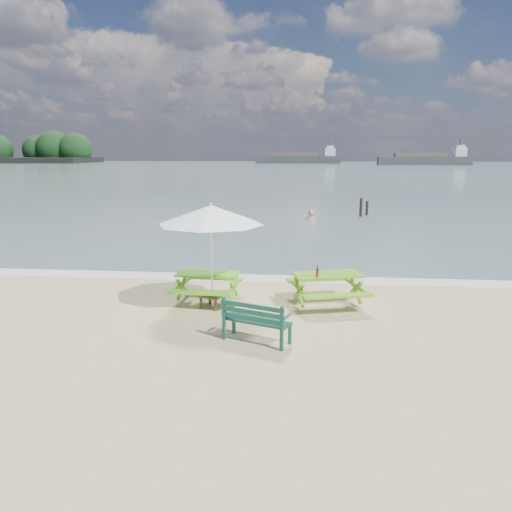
# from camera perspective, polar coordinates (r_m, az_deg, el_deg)

# --- Properties ---
(sea) EXTENTS (300.00, 300.00, 0.00)m
(sea) POSITION_cam_1_polar(r_m,az_deg,el_deg) (94.17, 5.23, 9.72)
(sea) COLOR slate
(sea) RESTS_ON ground
(foam_strip) EXTENTS (22.00, 0.90, 0.01)m
(foam_strip) POSITION_cam_1_polar(r_m,az_deg,el_deg) (14.18, 2.13, -2.63)
(foam_strip) COLOR silver
(foam_strip) RESTS_ON ground
(picnic_table_left) EXTENTS (1.59, 1.74, 0.70)m
(picnic_table_left) POSITION_cam_1_polar(r_m,az_deg,el_deg) (12.09, -5.52, -3.63)
(picnic_table_left) COLOR #59B81B
(picnic_table_left) RESTS_ON ground
(picnic_table_right) EXTENTS (2.00, 2.13, 0.76)m
(picnic_table_right) POSITION_cam_1_polar(r_m,az_deg,el_deg) (11.86, 8.17, -3.87)
(picnic_table_right) COLOR #629F18
(picnic_table_right) RESTS_ON ground
(park_bench) EXTENTS (1.37, 0.89, 0.80)m
(park_bench) POSITION_cam_1_polar(r_m,az_deg,el_deg) (9.58, 0.09, -8.36)
(park_bench) COLOR #0F4133
(park_bench) RESTS_ON ground
(side_table) EXTENTS (0.62, 0.62, 0.31)m
(side_table) POSITION_cam_1_polar(r_m,az_deg,el_deg) (11.66, -4.98, -5.10)
(side_table) COLOR brown
(side_table) RESTS_ON ground
(patio_umbrella) EXTENTS (3.10, 3.10, 2.39)m
(patio_umbrella) POSITION_cam_1_polar(r_m,az_deg,el_deg) (11.24, -5.16, 4.71)
(patio_umbrella) COLOR silver
(patio_umbrella) RESTS_ON ground
(beer_bottle) EXTENTS (0.07, 0.07, 0.27)m
(beer_bottle) POSITION_cam_1_polar(r_m,az_deg,el_deg) (11.41, 7.02, -1.96)
(beer_bottle) COLOR #954F15
(beer_bottle) RESTS_ON picnic_table_right
(swimmer) EXTENTS (0.66, 0.43, 1.80)m
(swimmer) POSITION_cam_1_polar(r_m,az_deg,el_deg) (26.67, 6.23, 3.41)
(swimmer) COLOR tan
(swimmer) RESTS_ON ground
(mooring_pilings) EXTENTS (0.56, 0.76, 1.21)m
(mooring_pilings) POSITION_cam_1_polar(r_m,az_deg,el_deg) (28.53, 12.17, 5.23)
(mooring_pilings) COLOR black
(mooring_pilings) RESTS_ON ground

